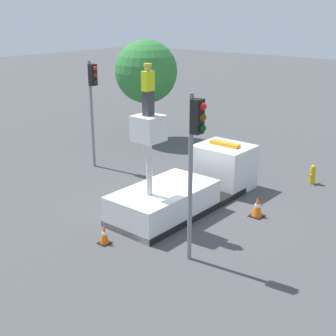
{
  "coord_description": "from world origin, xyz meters",
  "views": [
    {
      "loc": [
        -13.38,
        -10.53,
        7.53
      ],
      "look_at": [
        -2.32,
        -1.32,
        2.61
      ],
      "focal_mm": 50.0,
      "sensor_mm": 36.0,
      "label": 1
    }
  ],
  "objects_px": {
    "worker": "(148,90)",
    "tree_left_bg": "(146,72)",
    "bucket_truck": "(189,187)",
    "traffic_light_across": "(93,93)",
    "traffic_cone_curbside": "(257,207)",
    "traffic_cone_rear": "(104,235)",
    "fire_hydrant": "(313,174)",
    "traffic_light_pole": "(195,146)"
  },
  "relations": [
    {
      "from": "worker",
      "to": "tree_left_bg",
      "type": "distance_m",
      "value": 11.86
    },
    {
      "from": "bucket_truck",
      "to": "traffic_light_across",
      "type": "bearing_deg",
      "value": 82.8
    },
    {
      "from": "traffic_light_across",
      "to": "tree_left_bg",
      "type": "distance_m",
      "value": 5.72
    },
    {
      "from": "bucket_truck",
      "to": "traffic_cone_curbside",
      "type": "height_order",
      "value": "bucket_truck"
    },
    {
      "from": "traffic_light_across",
      "to": "traffic_cone_rear",
      "type": "distance_m",
      "value": 8.91
    },
    {
      "from": "traffic_light_across",
      "to": "fire_hydrant",
      "type": "height_order",
      "value": "traffic_light_across"
    },
    {
      "from": "traffic_cone_rear",
      "to": "traffic_cone_curbside",
      "type": "relative_size",
      "value": 0.87
    },
    {
      "from": "worker",
      "to": "fire_hydrant",
      "type": "distance_m",
      "value": 9.47
    },
    {
      "from": "traffic_light_pole",
      "to": "traffic_cone_curbside",
      "type": "xyz_separation_m",
      "value": [
        4.19,
        0.08,
        -3.36
      ]
    },
    {
      "from": "traffic_light_across",
      "to": "fire_hydrant",
      "type": "bearing_deg",
      "value": -63.64
    },
    {
      "from": "bucket_truck",
      "to": "worker",
      "type": "height_order",
      "value": "worker"
    },
    {
      "from": "bucket_truck",
      "to": "worker",
      "type": "xyz_separation_m",
      "value": [
        -2.38,
        0.0,
        4.19
      ]
    },
    {
      "from": "traffic_cone_rear",
      "to": "tree_left_bg",
      "type": "bearing_deg",
      "value": 36.02
    },
    {
      "from": "worker",
      "to": "traffic_cone_rear",
      "type": "bearing_deg",
      "value": 175.55
    },
    {
      "from": "traffic_cone_rear",
      "to": "worker",
      "type": "bearing_deg",
      "value": -4.45
    },
    {
      "from": "traffic_light_across",
      "to": "traffic_cone_rear",
      "type": "bearing_deg",
      "value": -130.06
    },
    {
      "from": "traffic_cone_curbside",
      "to": "tree_left_bg",
      "type": "distance_m",
      "value": 12.62
    },
    {
      "from": "worker",
      "to": "traffic_cone_curbside",
      "type": "distance_m",
      "value": 6.15
    },
    {
      "from": "traffic_cone_rear",
      "to": "tree_left_bg",
      "type": "distance_m",
      "value": 13.86
    },
    {
      "from": "traffic_cone_curbside",
      "to": "tree_left_bg",
      "type": "bearing_deg",
      "value": 62.5
    },
    {
      "from": "tree_left_bg",
      "to": "worker",
      "type": "bearing_deg",
      "value": -137.32
    },
    {
      "from": "worker",
      "to": "traffic_light_pole",
      "type": "distance_m",
      "value": 3.22
    },
    {
      "from": "traffic_light_across",
      "to": "bucket_truck",
      "type": "bearing_deg",
      "value": -97.2
    },
    {
      "from": "traffic_light_pole",
      "to": "traffic_cone_curbside",
      "type": "distance_m",
      "value": 5.37
    },
    {
      "from": "worker",
      "to": "traffic_light_across",
      "type": "distance_m",
      "value": 7.33
    },
    {
      "from": "worker",
      "to": "traffic_cone_rear",
      "type": "distance_m",
      "value": 5.08
    },
    {
      "from": "traffic_light_across",
      "to": "traffic_cone_curbside",
      "type": "bearing_deg",
      "value": -90.53
    },
    {
      "from": "fire_hydrant",
      "to": "traffic_cone_curbside",
      "type": "bearing_deg",
      "value": 178.16
    },
    {
      "from": "traffic_cone_rear",
      "to": "traffic_cone_curbside",
      "type": "height_order",
      "value": "traffic_cone_curbside"
    },
    {
      "from": "bucket_truck",
      "to": "traffic_cone_curbside",
      "type": "bearing_deg",
      "value": -74.78
    },
    {
      "from": "bucket_truck",
      "to": "traffic_light_pole",
      "type": "relative_size",
      "value": 1.37
    },
    {
      "from": "traffic_light_across",
      "to": "traffic_cone_curbside",
      "type": "height_order",
      "value": "traffic_light_across"
    },
    {
      "from": "fire_hydrant",
      "to": "bucket_truck",
      "type": "bearing_deg",
      "value": 152.36
    },
    {
      "from": "traffic_cone_curbside",
      "to": "fire_hydrant",
      "type": "bearing_deg",
      "value": -1.84
    },
    {
      "from": "traffic_light_pole",
      "to": "tree_left_bg",
      "type": "xyz_separation_m",
      "value": [
        9.77,
        10.79,
        0.3
      ]
    },
    {
      "from": "worker",
      "to": "traffic_light_pole",
      "type": "relative_size",
      "value": 0.33
    },
    {
      "from": "fire_hydrant",
      "to": "tree_left_bg",
      "type": "xyz_separation_m",
      "value": [
        0.87,
        10.86,
        3.6
      ]
    },
    {
      "from": "traffic_cone_rear",
      "to": "traffic_light_across",
      "type": "bearing_deg",
      "value": 49.94
    },
    {
      "from": "fire_hydrant",
      "to": "tree_left_bg",
      "type": "height_order",
      "value": "tree_left_bg"
    },
    {
      "from": "bucket_truck",
      "to": "traffic_cone_curbside",
      "type": "xyz_separation_m",
      "value": [
        0.73,
        -2.7,
        -0.38
      ]
    },
    {
      "from": "traffic_light_pole",
      "to": "traffic_light_across",
      "type": "xyz_separation_m",
      "value": [
        4.28,
        9.25,
        -0.04
      ]
    },
    {
      "from": "traffic_light_pole",
      "to": "traffic_cone_rear",
      "type": "bearing_deg",
      "value": 109.32
    }
  ]
}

